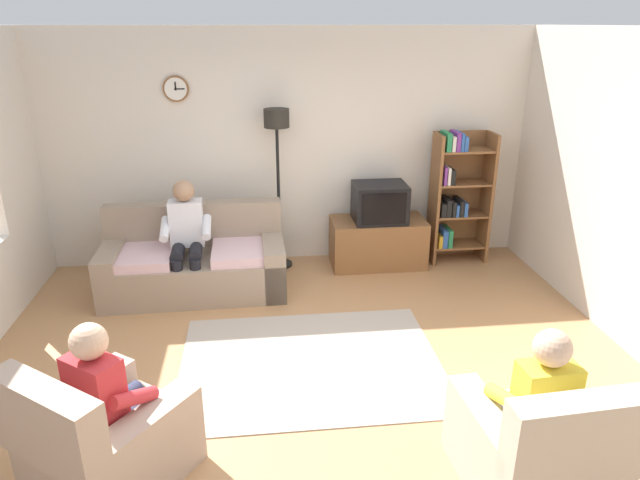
{
  "coord_description": "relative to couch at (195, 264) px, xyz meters",
  "views": [
    {
      "loc": [
        -0.39,
        -3.87,
        2.73
      ],
      "look_at": [
        0.14,
        0.78,
        0.92
      ],
      "focal_mm": 31.65,
      "sensor_mm": 36.0,
      "label": 1
    }
  ],
  "objects": [
    {
      "name": "ground_plane",
      "position": [
        1.09,
        -1.77,
        -0.31
      ],
      "size": [
        12.0,
        12.0,
        0.0
      ],
      "primitive_type": "plane",
      "color": "#B27F51"
    },
    {
      "name": "back_wall_assembly",
      "position": [
        1.09,
        0.89,
        1.04
      ],
      "size": [
        6.2,
        0.17,
        2.7
      ],
      "color": "silver",
      "rests_on": "ground_plane"
    },
    {
      "name": "couch",
      "position": [
        0.0,
        0.0,
        0.0
      ],
      "size": [
        1.92,
        0.92,
        0.9
      ],
      "color": "gray",
      "rests_on": "ground_plane"
    },
    {
      "name": "tv_stand",
      "position": [
        2.1,
        0.48,
        -0.03
      ],
      "size": [
        1.1,
        0.56,
        0.56
      ],
      "color": "brown",
      "rests_on": "ground_plane"
    },
    {
      "name": "tv",
      "position": [
        2.1,
        0.45,
        0.47
      ],
      "size": [
        0.6,
        0.49,
        0.44
      ],
      "color": "black",
      "rests_on": "tv_stand"
    },
    {
      "name": "bookshelf",
      "position": [
        3.04,
        0.55,
        0.5
      ],
      "size": [
        0.68,
        0.36,
        1.58
      ],
      "color": "brown",
      "rests_on": "ground_plane"
    },
    {
      "name": "floor_lamp",
      "position": [
        0.94,
        0.58,
        1.14
      ],
      "size": [
        0.28,
        0.28,
        1.85
      ],
      "color": "black",
      "rests_on": "ground_plane"
    },
    {
      "name": "armchair_near_window",
      "position": [
        -0.3,
        -2.7,
        -0.02
      ],
      "size": [
        1.17,
        1.18,
        0.9
      ],
      "color": "tan",
      "rests_on": "ground_plane"
    },
    {
      "name": "armchair_near_bookshelf",
      "position": [
        2.32,
        -3.07,
        -0.02
      ],
      "size": [
        0.85,
        0.93,
        0.9
      ],
      "color": "#BCAD99",
      "rests_on": "ground_plane"
    },
    {
      "name": "area_rug",
      "position": [
        1.09,
        -1.55,
        -0.31
      ],
      "size": [
        2.2,
        1.7,
        0.01
      ],
      "primitive_type": "cube",
      "color": "#AD9E8E",
      "rests_on": "ground_plane"
    },
    {
      "name": "person_on_couch",
      "position": [
        -0.04,
        -0.11,
        0.39
      ],
      "size": [
        0.52,
        0.54,
        1.24
      ],
      "color": "silver",
      "rests_on": "ground_plane"
    },
    {
      "name": "person_in_left_armchair",
      "position": [
        -0.25,
        -2.63,
        0.29
      ],
      "size": [
        0.62,
        0.64,
        1.12
      ],
      "color": "red",
      "rests_on": "ground_plane"
    },
    {
      "name": "person_in_right_armchair",
      "position": [
        2.32,
        -2.98,
        0.29
      ],
      "size": [
        0.53,
        0.55,
        1.12
      ],
      "color": "yellow",
      "rests_on": "ground_plane"
    }
  ]
}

